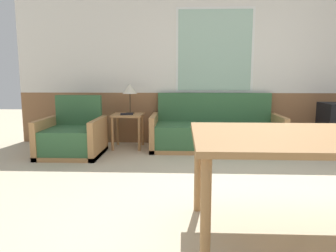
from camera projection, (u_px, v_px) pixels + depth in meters
ground_plane at (271, 201)px, 3.01m from camera, size 16.00×16.00×0.00m
wall_back at (232, 62)px, 5.40m from camera, size 7.20×0.09×2.70m
couch at (215, 133)px, 5.12m from camera, size 2.00×0.83×0.86m
armchair at (73, 138)px, 4.74m from camera, size 0.85×0.84×0.85m
side_table at (128, 121)px, 5.19m from camera, size 0.47×0.47×0.54m
table_lamp at (130, 90)px, 5.19m from camera, size 0.24×0.24×0.48m
book_stack at (127, 114)px, 5.09m from camera, size 0.21×0.15×0.02m
dining_table at (327, 144)px, 2.20m from camera, size 1.79×1.08×0.75m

